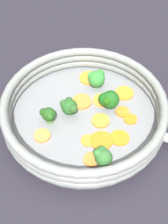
% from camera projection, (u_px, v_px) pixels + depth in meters
% --- Properties ---
extents(ground_plane, '(4.00, 4.00, 0.00)m').
position_uv_depth(ground_plane, '(84.00, 121.00, 0.68)').
color(ground_plane, '#232029').
extents(skillet, '(0.32, 0.32, 0.01)m').
position_uv_depth(skillet, '(84.00, 119.00, 0.67)').
color(skillet, gray).
rests_on(skillet, ground_plane).
extents(skillet_rim_wall, '(0.34, 0.34, 0.05)m').
position_uv_depth(skillet_rim_wall, '(84.00, 108.00, 0.65)').
color(skillet_rim_wall, gray).
rests_on(skillet_rim_wall, skillet).
extents(skillet_rivet_left, '(0.01, 0.01, 0.01)m').
position_uv_depth(skillet_rivet_left, '(148.00, 153.00, 0.60)').
color(skillet_rivet_left, gray).
rests_on(skillet_rivet_left, skillet).
extents(skillet_rivet_right, '(0.01, 0.01, 0.01)m').
position_uv_depth(skillet_rivet_right, '(158.00, 119.00, 0.66)').
color(skillet_rivet_right, gray).
rests_on(skillet_rivet_right, skillet).
extents(carrot_slice_0, '(0.06, 0.06, 0.00)m').
position_uv_depth(carrot_slice_0, '(89.00, 78.00, 0.74)').
color(carrot_slice_0, orange).
rests_on(carrot_slice_0, skillet).
extents(carrot_slice_1, '(0.03, 0.03, 0.01)m').
position_uv_depth(carrot_slice_1, '(122.00, 110.00, 0.67)').
color(carrot_slice_1, orange).
rests_on(carrot_slice_1, skillet).
extents(carrot_slice_2, '(0.03, 0.03, 0.00)m').
position_uv_depth(carrot_slice_2, '(90.00, 140.00, 0.62)').
color(carrot_slice_2, orange).
rests_on(carrot_slice_2, skillet).
extents(carrot_slice_3, '(0.04, 0.04, 0.00)m').
position_uv_depth(carrot_slice_3, '(102.00, 100.00, 0.69)').
color(carrot_slice_3, orange).
rests_on(carrot_slice_3, skillet).
extents(carrot_slice_4, '(0.05, 0.05, 0.00)m').
position_uv_depth(carrot_slice_4, '(120.00, 138.00, 0.63)').
color(carrot_slice_4, orange).
rests_on(carrot_slice_4, skillet).
extents(carrot_slice_5, '(0.06, 0.06, 0.01)m').
position_uv_depth(carrot_slice_5, '(83.00, 101.00, 0.69)').
color(carrot_slice_5, orange).
rests_on(carrot_slice_5, skillet).
extents(carrot_slice_6, '(0.04, 0.04, 0.01)m').
position_uv_depth(carrot_slice_6, '(101.00, 121.00, 0.65)').
color(carrot_slice_6, orange).
rests_on(carrot_slice_6, skillet).
extents(carrot_slice_7, '(0.04, 0.04, 0.01)m').
position_uv_depth(carrot_slice_7, '(42.00, 136.00, 0.63)').
color(carrot_slice_7, '#F38E3F').
rests_on(carrot_slice_7, skillet).
extents(carrot_slice_8, '(0.04, 0.04, 0.00)m').
position_uv_depth(carrot_slice_8, '(89.00, 160.00, 0.59)').
color(carrot_slice_8, orange).
rests_on(carrot_slice_8, skillet).
extents(carrot_slice_9, '(0.05, 0.05, 0.01)m').
position_uv_depth(carrot_slice_9, '(124.00, 93.00, 0.71)').
color(carrot_slice_9, orange).
rests_on(carrot_slice_9, skillet).
extents(carrot_slice_10, '(0.03, 0.03, 0.00)m').
position_uv_depth(carrot_slice_10, '(130.00, 119.00, 0.66)').
color(carrot_slice_10, orange).
rests_on(carrot_slice_10, skillet).
extents(carrot_slice_11, '(0.05, 0.05, 0.00)m').
position_uv_depth(carrot_slice_11, '(101.00, 141.00, 0.62)').
color(carrot_slice_11, orange).
rests_on(carrot_slice_11, skillet).
extents(broccoli_floret_0, '(0.04, 0.05, 0.04)m').
position_uv_depth(broccoli_floret_0, '(109.00, 100.00, 0.66)').
color(broccoli_floret_0, '#70A34E').
rests_on(broccoli_floret_0, skillet).
extents(broccoli_floret_1, '(0.04, 0.04, 0.04)m').
position_uv_depth(broccoli_floret_1, '(103.00, 156.00, 0.57)').
color(broccoli_floret_1, '#8CB15D').
rests_on(broccoli_floret_1, skillet).
extents(broccoli_floret_2, '(0.03, 0.03, 0.04)m').
position_uv_depth(broccoli_floret_2, '(48.00, 115.00, 0.64)').
color(broccoli_floret_2, '#658E4C').
rests_on(broccoli_floret_2, skillet).
extents(broccoli_floret_3, '(0.04, 0.04, 0.04)m').
position_uv_depth(broccoli_floret_3, '(97.00, 78.00, 0.71)').
color(broccoli_floret_3, '#5C8F53').
rests_on(broccoli_floret_3, skillet).
extents(broccoli_floret_4, '(0.04, 0.04, 0.04)m').
position_uv_depth(broccoli_floret_4, '(69.00, 106.00, 0.65)').
color(broccoli_floret_4, '#7D994F').
rests_on(broccoli_floret_4, skillet).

